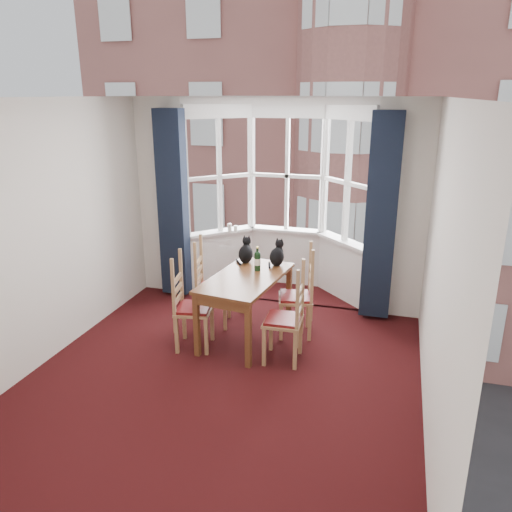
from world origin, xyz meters
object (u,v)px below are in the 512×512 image
at_px(cat_right, 277,255).
at_px(chair_left_near, 186,309).
at_px(chair_left_far, 206,289).
at_px(cat_left, 246,252).
at_px(wine_bottle, 257,260).
at_px(chair_right_near, 291,322).
at_px(candle_short, 236,229).
at_px(dining_table, 246,285).
at_px(chair_right_far, 303,298).
at_px(candle_tall, 230,228).

bearing_deg(cat_right, chair_left_near, -132.86).
bearing_deg(chair_left_far, chair_left_near, -89.35).
height_order(cat_left, wine_bottle, cat_left).
xyz_separation_m(chair_left_near, chair_right_near, (1.23, 0.01, 0.00)).
relative_size(chair_left_near, candle_short, 10.26).
bearing_deg(cat_left, cat_right, -0.16).
height_order(dining_table, cat_left, cat_left).
relative_size(chair_left_far, candle_short, 10.26).
xyz_separation_m(dining_table, chair_left_near, (-0.59, -0.41, -0.21)).
xyz_separation_m(cat_right, candle_short, (-0.90, 1.08, -0.00)).
relative_size(dining_table, cat_right, 4.23).
height_order(dining_table, chair_left_near, chair_left_near).
relative_size(chair_right_far, cat_left, 2.68).
bearing_deg(wine_bottle, chair_left_near, -135.60).
distance_m(chair_left_near, candle_short, 2.04).
xyz_separation_m(chair_right_near, wine_bottle, (-0.57, 0.64, 0.45)).
relative_size(chair_right_far, wine_bottle, 3.08).
bearing_deg(wine_bottle, dining_table, -106.73).
bearing_deg(chair_right_near, wine_bottle, 131.59).
relative_size(chair_left_far, wine_bottle, 3.08).
relative_size(dining_table, chair_left_far, 1.57).
height_order(chair_right_near, cat_right, cat_right).
relative_size(wine_bottle, candle_short, 3.33).
relative_size(dining_table, cat_left, 4.22).
distance_m(dining_table, wine_bottle, 0.34).
height_order(chair_left_near, candle_tall, candle_tall).
height_order(dining_table, chair_right_far, chair_right_far).
bearing_deg(candle_tall, cat_right, -46.78).
distance_m(dining_table, cat_right, 0.61).
bearing_deg(wine_bottle, cat_right, 55.20).
relative_size(dining_table, chair_left_near, 1.57).
height_order(chair_right_far, wine_bottle, wine_bottle).
bearing_deg(chair_left_far, wine_bottle, 0.50).
height_order(chair_right_far, cat_left, cat_left).
height_order(chair_right_far, candle_tall, candle_tall).
bearing_deg(chair_right_far, candle_short, 134.64).
height_order(chair_left_near, chair_left_far, same).
distance_m(chair_left_near, chair_right_near, 1.23).
xyz_separation_m(chair_left_far, candle_tall, (-0.14, 1.32, 0.46)).
xyz_separation_m(chair_right_near, candle_tall, (-1.38, 1.95, 0.46)).
height_order(cat_right, candle_tall, cat_right).
distance_m(chair_left_far, chair_right_near, 1.39).
distance_m(cat_left, cat_right, 0.41).
bearing_deg(cat_left, candle_tall, 118.89).
bearing_deg(chair_right_far, candle_tall, 137.14).
xyz_separation_m(cat_right, wine_bottle, (-0.18, -0.26, 0.00)).
distance_m(chair_right_far, cat_left, 0.93).
distance_m(chair_left_near, chair_right_far, 1.41).
xyz_separation_m(candle_tall, candle_short, (0.09, 0.03, -0.02)).
bearing_deg(chair_right_far, cat_right, 150.10).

